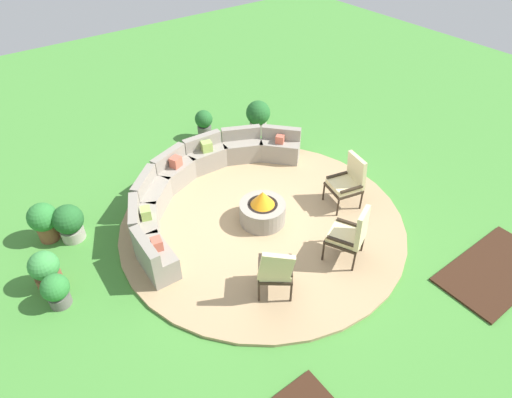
% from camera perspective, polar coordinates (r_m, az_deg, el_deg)
% --- Properties ---
extents(ground_plane, '(24.00, 24.00, 0.00)m').
position_cam_1_polar(ground_plane, '(8.32, 0.83, -3.10)').
color(ground_plane, '#478C38').
extents(patio_circle, '(5.31, 5.31, 0.06)m').
position_cam_1_polar(patio_circle, '(8.30, 0.83, -2.95)').
color(patio_circle, tan).
rests_on(patio_circle, ground_plane).
extents(mulch_bed_right, '(2.10, 1.10, 0.04)m').
position_cam_1_polar(mulch_bed_right, '(8.47, 28.66, -8.13)').
color(mulch_bed_right, '#382114').
rests_on(mulch_bed_right, ground_plane).
extents(fire_pit, '(0.86, 0.86, 0.68)m').
position_cam_1_polar(fire_pit, '(8.11, 0.85, -1.43)').
color(fire_pit, gray).
rests_on(fire_pit, patio_circle).
extents(curved_stone_bench, '(4.40, 2.71, 0.72)m').
position_cam_1_polar(curved_stone_bench, '(8.82, -7.61, 2.30)').
color(curved_stone_bench, gray).
rests_on(curved_stone_bench, patio_circle).
extents(lounge_chair_front_left, '(0.74, 0.77, 1.05)m').
position_cam_1_polar(lounge_chair_front_left, '(6.70, 2.54, -9.07)').
color(lounge_chair_front_left, '#2D2319').
rests_on(lounge_chair_front_left, patio_circle).
extents(lounge_chair_front_right, '(0.74, 0.77, 1.07)m').
position_cam_1_polar(lounge_chair_front_right, '(7.39, 12.25, -4.41)').
color(lounge_chair_front_right, '#2D2319').
rests_on(lounge_chair_front_right, patio_circle).
extents(lounge_chair_back_left, '(0.69, 0.67, 1.06)m').
position_cam_1_polar(lounge_chair_back_left, '(8.52, 11.92, 2.38)').
color(lounge_chair_back_left, '#2D2319').
rests_on(lounge_chair_back_left, patio_circle).
extents(potted_plant_0, '(0.43, 0.43, 0.59)m').
position_cam_1_polar(potted_plant_0, '(7.44, -24.54, -10.68)').
color(potted_plant_0, '#605B56').
rests_on(potted_plant_0, ground_plane).
extents(potted_plant_1, '(0.59, 0.59, 0.82)m').
position_cam_1_polar(potted_plant_1, '(10.84, 0.28, 10.79)').
color(potted_plant_1, '#A89E8E').
rests_on(potted_plant_1, ground_plane).
extents(potted_plant_2, '(0.42, 0.42, 0.72)m').
position_cam_1_polar(potted_plant_2, '(10.70, -6.76, 9.78)').
color(potted_plant_2, '#605B56').
rests_on(potted_plant_2, ground_plane).
extents(potted_plant_3, '(0.47, 0.47, 0.70)m').
position_cam_1_polar(potted_plant_3, '(7.74, -25.69, -8.21)').
color(potted_plant_3, brown).
rests_on(potted_plant_3, ground_plane).
extents(potted_plant_4, '(0.53, 0.53, 0.72)m').
position_cam_1_polar(potted_plant_4, '(8.44, -23.12, -2.74)').
color(potted_plant_4, '#A89E8E').
rests_on(potted_plant_4, ground_plane).
extents(potted_plant_5, '(0.52, 0.52, 0.77)m').
position_cam_1_polar(potted_plant_5, '(8.58, -25.86, -2.52)').
color(potted_plant_5, brown).
rests_on(potted_plant_5, ground_plane).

